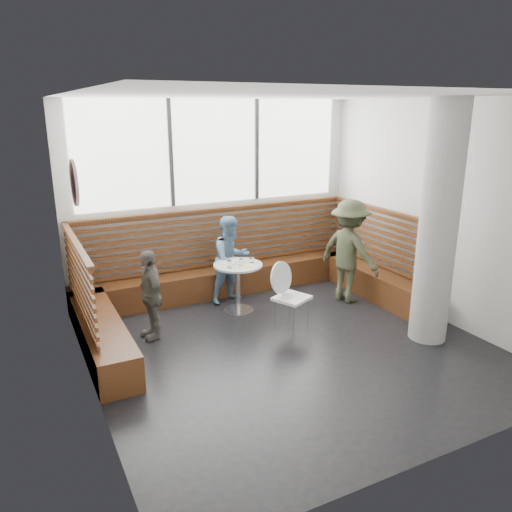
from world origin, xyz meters
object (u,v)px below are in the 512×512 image
concrete_column (438,225)px  cafe_table (238,278)px  cafe_chair (289,290)px  child_back (231,260)px  child_left (150,294)px  adult_man (349,251)px

concrete_column → cafe_table: bearing=133.9°
cafe_table → cafe_chair: size_ratio=0.79×
cafe_table → child_back: child_back is taller
concrete_column → child_left: (-3.39, 1.73, -0.97)m
cafe_table → cafe_chair: (0.40, -0.88, 0.02)m
cafe_table → concrete_column: bearing=-46.1°
concrete_column → cafe_chair: size_ratio=3.28×
cafe_chair → child_left: child_left is taller
adult_man → child_left: (-3.25, 0.09, -0.22)m
adult_man → concrete_column: bearing=169.8°
concrete_column → child_left: bearing=152.9°
adult_man → child_left: 3.26m
adult_man → child_back: size_ratio=1.18×
cafe_chair → child_left: (-1.85, 0.59, 0.05)m
concrete_column → adult_man: concrete_column is taller
cafe_chair → adult_man: (1.40, 0.50, 0.27)m
cafe_chair → adult_man: adult_man is taller
concrete_column → cafe_table: concrete_column is taller
child_back → adult_man: bearing=-38.8°
child_back → child_left: 1.70m
child_back → child_left: child_back is taller
concrete_column → child_back: size_ratio=2.25×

